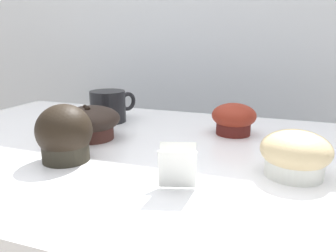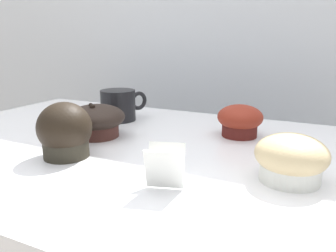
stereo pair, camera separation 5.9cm
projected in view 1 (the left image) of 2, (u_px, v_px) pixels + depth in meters
wall_back at (206, 103)px, 1.18m from camera, size 3.20×0.10×1.80m
muffin_front_center at (91, 122)px, 0.66m from camera, size 0.12×0.12×0.07m
muffin_back_left at (295, 154)px, 0.48m from camera, size 0.10×0.10×0.07m
muffin_back_right at (64, 135)px, 0.54m from camera, size 0.09×0.09×0.10m
muffin_front_left at (234, 119)px, 0.69m from camera, size 0.09×0.09×0.07m
coffee_cup at (109, 105)px, 0.80m from camera, size 0.09×0.12×0.08m
price_card at (178, 167)px, 0.44m from camera, size 0.06×0.05×0.06m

